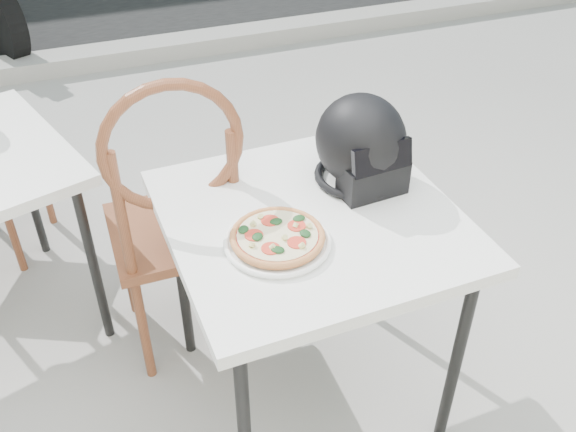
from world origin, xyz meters
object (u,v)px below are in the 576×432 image
object	(u,v)px
helmet	(362,146)
cafe_chair_main	(175,210)
pizza	(277,236)
plate	(278,242)
cafe_table_main	(311,234)

from	to	relation	value
helmet	cafe_chair_main	bearing A→B (deg)	151.55
pizza	helmet	bearing A→B (deg)	30.79
plate	cafe_chair_main	bearing A→B (deg)	113.42
pizza	helmet	distance (m)	0.42
cafe_table_main	cafe_chair_main	size ratio (longest dim) A/B	0.73
pizza	plate	bearing A→B (deg)	-102.71
plate	pizza	xyz separation A→B (m)	(0.00, 0.00, 0.02)
plate	cafe_chair_main	xyz separation A→B (m)	(-0.20, 0.46, -0.15)
cafe_table_main	plate	xyz separation A→B (m)	(-0.14, -0.09, 0.08)
helmet	cafe_table_main	bearing A→B (deg)	-155.12
plate	cafe_chair_main	world-z (taller)	cafe_chair_main
cafe_chair_main	plate	bearing A→B (deg)	114.05
cafe_table_main	helmet	world-z (taller)	helmet
plate	helmet	distance (m)	0.42
cafe_table_main	pizza	world-z (taller)	pizza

